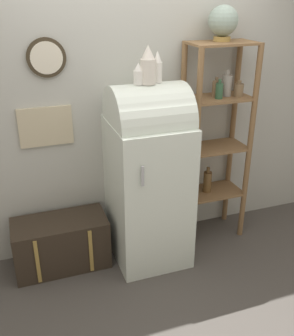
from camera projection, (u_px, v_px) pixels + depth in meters
name	position (u px, v px, depth m)	size (l,w,h in m)	color
ground_plane	(156.00, 266.00, 3.49)	(12.00, 12.00, 0.00)	#4C4742
wall_back	(134.00, 102.00, 3.42)	(7.00, 0.09, 2.70)	#B7B7AD
refrigerator	(148.00, 173.00, 3.33)	(0.62, 0.71, 1.58)	silver
suitcase_trunk	(61.00, 243.00, 3.43)	(0.80, 0.41, 0.45)	#33281E
shelf_unit	(216.00, 134.00, 3.57)	(0.59, 0.36, 1.85)	olive
globe	(223.00, 21.00, 3.20)	(0.24, 0.24, 0.28)	#AD8942
vase_left	(138.00, 75.00, 2.95)	(0.08, 0.08, 0.16)	white
vase_center	(148.00, 66.00, 2.95)	(0.12, 0.12, 0.29)	silver
vase_right	(157.00, 68.00, 3.01)	(0.07, 0.07, 0.24)	white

